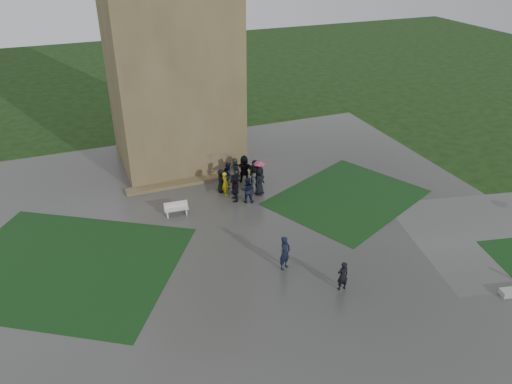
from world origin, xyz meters
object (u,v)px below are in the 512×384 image
object	(u,v)px
tower	(168,33)
bench	(176,209)
pedestrian_near	(343,276)
pedestrian_mid	(285,253)

from	to	relation	value
tower	bench	bearing A→B (deg)	-104.29
tower	pedestrian_near	distance (m)	19.85
tower	bench	size ratio (longest dim) A/B	12.57
bench	pedestrian_near	xyz separation A→B (m)	(5.68, -9.62, 0.36)
pedestrian_mid	pedestrian_near	size ratio (longest dim) A/B	1.18
tower	bench	xyz separation A→B (m)	(-2.06, -8.09, -8.56)
tower	pedestrian_near	bearing A→B (deg)	-78.43
pedestrian_near	tower	bearing A→B (deg)	-77.50
tower	pedestrian_mid	xyz separation A→B (m)	(1.77, -15.22, -8.06)
bench	pedestrian_near	world-z (taller)	pedestrian_near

